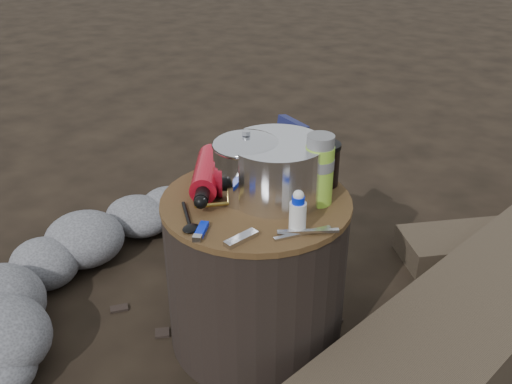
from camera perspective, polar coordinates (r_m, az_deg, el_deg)
The scene contains 15 objects.
ground at distance 1.76m, azimuth 0.00°, elevation -13.94°, with size 60.00×60.00×0.00m, color black.
stump at distance 1.61m, azimuth 0.00°, elevation -7.89°, with size 0.50×0.50×0.46m, color black.
rock_ring at distance 1.93m, azimuth -13.65°, elevation -6.57°, with size 0.49×1.08×0.21m, color slate, non-canonical shape.
foil_windscreen at distance 1.48m, azimuth 2.09°, elevation 2.30°, with size 0.25×0.25×0.15m, color silver.
camping_pot at distance 1.48m, azimuth -0.95°, elevation 2.68°, with size 0.17×0.17×0.17m, color silver.
fuel_bottle at distance 1.55m, azimuth -4.92°, elevation 1.89°, with size 0.07×0.29×0.07m, color red, non-canonical shape.
thermos at distance 1.45m, azimuth 6.31°, elevation 2.19°, with size 0.07×0.07×0.18m, color #98D539.
travel_mug at distance 1.55m, azimuth 6.86°, elevation 2.76°, with size 0.08×0.08×0.12m, color black.
stuff_sack at distance 1.65m, azimuth 0.32°, elevation 4.32°, with size 0.16×0.13×0.11m, color gold.
food_pouch at distance 1.63m, azimuth 3.41°, elevation 4.69°, with size 0.11×0.03×0.15m, color #161A4E.
lighter at distance 1.36m, azimuth -5.45°, elevation -3.74°, with size 0.02×0.08×0.01m, color #0823D8.
multitool at distance 1.32m, azimuth -1.49°, elevation -4.68°, with size 0.02×0.09×0.01m, color #B7B7BC.
pot_grabber at distance 1.34m, azimuth 4.68°, elevation -4.01°, with size 0.04×0.15×0.01m, color #B7B7BC, non-canonical shape.
spork at distance 1.42m, azimuth -6.92°, elevation -2.25°, with size 0.03×0.14×0.01m, color black, non-canonical shape.
squeeze_bottle at distance 1.34m, azimuth 4.19°, elevation -2.16°, with size 0.04×0.04×0.10m, color white.
Camera 1 is at (0.72, -1.09, 1.18)m, focal length 40.08 mm.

